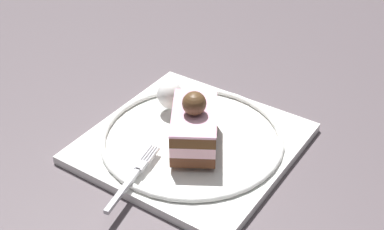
{
  "coord_description": "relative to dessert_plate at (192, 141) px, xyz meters",
  "views": [
    {
      "loc": [
        0.43,
        0.23,
        0.42
      ],
      "look_at": [
        -0.03,
        -0.03,
        0.05
      ],
      "focal_mm": 50.18,
      "sensor_mm": 36.0,
      "label": 1
    }
  ],
  "objects": [
    {
      "name": "ground_plane",
      "position": [
        0.03,
        0.03,
        -0.01
      ],
      "size": [
        2.4,
        2.4,
        0.0
      ],
      "primitive_type": "plane",
      "color": "#564B50"
    },
    {
      "name": "dessert_plate",
      "position": [
        0.0,
        0.0,
        0.0
      ],
      "size": [
        0.26,
        0.26,
        0.02
      ],
      "color": "white",
      "rests_on": "ground_plane"
    },
    {
      "name": "cake_slice",
      "position": [
        0.01,
        0.01,
        0.04
      ],
      "size": [
        0.11,
        0.09,
        0.07
      ],
      "color": "brown",
      "rests_on": "dessert_plate"
    },
    {
      "name": "whipped_cream_dollop",
      "position": [
        -0.04,
        -0.05,
        0.03
      ],
      "size": [
        0.03,
        0.03,
        0.04
      ],
      "primitive_type": "ellipsoid",
      "color": "white",
      "rests_on": "dessert_plate"
    },
    {
      "name": "fork",
      "position": [
        0.1,
        -0.02,
        0.01
      ],
      "size": [
        0.12,
        0.02,
        0.0
      ],
      "color": "silver",
      "rests_on": "dessert_plate"
    }
  ]
}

